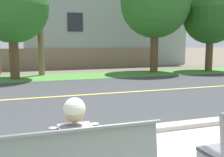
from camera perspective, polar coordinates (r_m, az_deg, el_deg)
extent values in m
plane|color=#665B4C|center=(10.63, -9.19, -2.12)|extent=(140.00, 140.00, 0.00)
cube|color=#ADA89E|center=(5.29, 1.38, -11.55)|extent=(44.00, 0.30, 0.11)
cube|color=#383A3D|center=(9.18, -7.61, -3.63)|extent=(52.00, 8.00, 0.01)
cube|color=#E0CC4C|center=(9.18, -7.61, -3.60)|extent=(48.00, 0.14, 0.01)
cube|color=#478438|center=(14.21, -11.67, 0.32)|extent=(48.00, 2.80, 0.02)
cylinder|color=slate|center=(2.55, -7.79, -10.86)|extent=(1.77, 0.04, 0.04)
cube|color=gray|center=(2.84, -7.85, -14.89)|extent=(0.34, 0.20, 0.52)
cylinder|color=gray|center=(2.83, -12.37, -14.71)|extent=(0.09, 0.09, 0.46)
cylinder|color=gray|center=(2.90, -3.63, -13.95)|extent=(0.09, 0.09, 0.46)
sphere|color=tan|center=(2.73, -8.04, -7.22)|extent=(0.21, 0.21, 0.21)
sphere|color=beige|center=(2.72, -8.06, -6.40)|extent=(0.22, 0.22, 0.22)
cylinder|color=brown|center=(13.89, -20.23, 4.38)|extent=(0.45, 0.45, 2.21)
sphere|color=#2D6B28|center=(13.98, -20.71, 14.37)|extent=(3.53, 3.53, 3.53)
cylinder|color=brown|center=(16.31, 9.01, 5.83)|extent=(0.47, 0.47, 2.57)
sphere|color=#2D6B28|center=(16.47, 9.23, 15.72)|extent=(4.12, 4.12, 4.12)
cylinder|color=brown|center=(17.85, 20.09, 4.91)|extent=(0.44, 0.44, 2.14)
sphere|color=#23561E|center=(17.91, 20.44, 12.44)|extent=(3.42, 3.42, 3.42)
cylinder|color=brown|center=(15.20, -15.29, 14.83)|extent=(0.32, 0.32, 7.50)
cube|color=gray|center=(19.26, -8.50, 4.37)|extent=(13.00, 0.36, 1.40)
cube|color=#A3ADB2|center=(23.09, -2.39, 10.51)|extent=(12.65, 6.40, 5.85)
cube|color=#232833|center=(19.30, -7.90, 11.87)|extent=(1.10, 0.06, 1.30)
cube|color=#232833|center=(21.14, 7.74, 11.50)|extent=(1.10, 0.06, 1.30)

